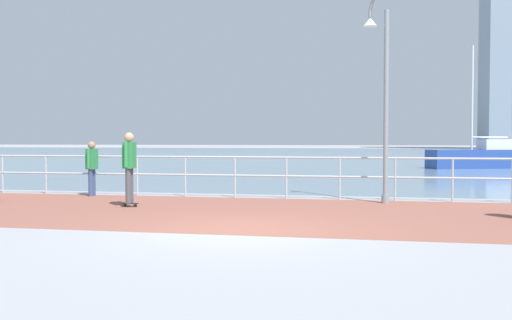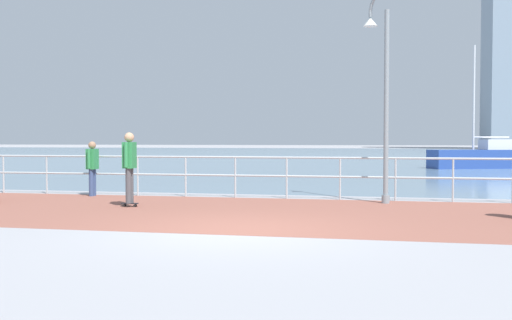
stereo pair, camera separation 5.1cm
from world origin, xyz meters
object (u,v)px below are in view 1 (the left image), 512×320
skateboarder (129,162)px  sailboat_gray (511,157)px  lamppost (381,84)px  bystander (92,164)px  sailboat_navy (474,157)px

skateboarder → sailboat_gray: (14.12, 26.97, -0.59)m
lamppost → bystander: 8.09m
lamppost → sailboat_navy: sailboat_navy is taller
skateboarder → bystander: skateboarder is taller
skateboarder → sailboat_gray: 30.45m
skateboarder → sailboat_gray: sailboat_gray is taller
bystander → lamppost: bearing=-1.0°
lamppost → bystander: (-7.82, 0.14, -2.06)m
lamppost → bystander: bearing=179.0°
sailboat_navy → lamppost: bearing=-105.5°
lamppost → sailboat_gray: (8.39, 24.88, -2.49)m
skateboarder → sailboat_gray: size_ratio=0.36×
lamppost → skateboarder: (-5.73, -2.09, -1.90)m
sailboat_gray → lamppost: bearing=-108.6°
bystander → sailboat_gray: 29.58m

